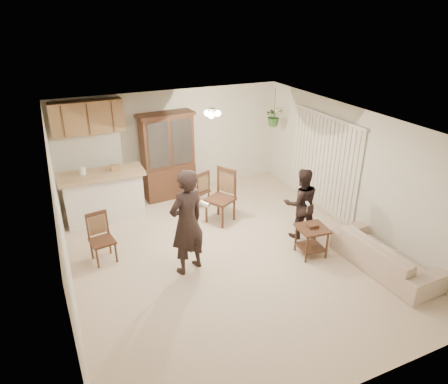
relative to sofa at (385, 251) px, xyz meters
name	(u,v)px	position (x,y,z in m)	size (l,w,h in m)	color
floor	(228,254)	(-2.31, 1.53, -0.37)	(6.50, 6.50, 0.00)	beige
ceiling	(229,124)	(-2.31, 1.53, 2.13)	(5.50, 6.50, 0.02)	silver
wall_back	(173,142)	(-2.31, 4.78, 0.88)	(5.50, 0.02, 2.50)	beige
wall_front	(354,312)	(-2.31, -1.72, 0.88)	(5.50, 0.02, 2.50)	beige
wall_left	(61,226)	(-5.06, 1.53, 0.88)	(0.02, 6.50, 2.50)	beige
wall_right	(353,170)	(0.44, 1.53, 0.88)	(0.02, 6.50, 2.50)	beige
breakfast_bar	(104,198)	(-4.16, 3.88, 0.13)	(1.60, 0.55, 1.00)	silver
bar_top	(101,174)	(-4.16, 3.88, 0.68)	(1.75, 0.70, 0.08)	tan
upper_cabinets	(87,117)	(-4.21, 4.60, 1.73)	(1.50, 0.34, 0.70)	brown
vertical_blinds	(323,163)	(0.40, 2.43, 0.73)	(0.06, 2.30, 2.10)	silver
ceiling_fixture	(212,113)	(-2.11, 2.73, 2.03)	(0.36, 0.36, 0.20)	#FFEDBF
hanging_plant	(274,116)	(-0.01, 3.93, 1.48)	(0.43, 0.37, 0.48)	#284E1F
plant_cord	(275,102)	(-0.01, 3.93, 1.81)	(0.01, 0.01, 0.65)	black
sofa	(385,251)	(0.00, 0.00, 0.00)	(1.87, 0.73, 0.73)	beige
adult	(187,225)	(-3.15, 1.38, 0.53)	(0.66, 0.43, 1.80)	black
child	(301,206)	(-0.72, 1.57, 0.31)	(0.66, 0.51, 1.35)	black
china_hutch	(168,157)	(-2.55, 4.44, 0.65)	(1.34, 0.61, 2.06)	#392414
side_table	(311,240)	(-0.91, 0.91, -0.07)	(0.57, 0.57, 0.63)	#392414
chair_bar	(103,248)	(-4.46, 2.26, -0.11)	(0.47, 0.47, 0.92)	#392414
chair_hutch_left	(220,207)	(-1.93, 2.77, -0.04)	(0.71, 0.71, 1.17)	#392414
chair_hutch_right	(198,197)	(-2.13, 3.58, -0.11)	(0.53, 0.53, 0.92)	#392414
controller_adult	(204,204)	(-2.98, 0.97, 1.09)	(0.05, 0.16, 0.05)	white
controller_child	(308,204)	(-0.81, 1.24, 0.52)	(0.04, 0.13, 0.04)	white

